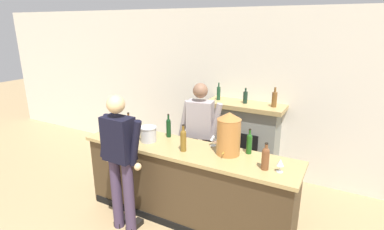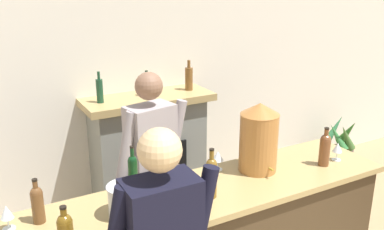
{
  "view_description": "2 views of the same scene",
  "coord_description": "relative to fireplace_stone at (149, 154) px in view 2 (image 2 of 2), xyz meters",
  "views": [
    {
      "loc": [
        1.63,
        -0.39,
        2.51
      ],
      "look_at": [
        -0.27,
        3.09,
        1.29
      ],
      "focal_mm": 28.0,
      "sensor_mm": 36.0,
      "label": 1
    },
    {
      "loc": [
        -1.4,
        0.4,
        2.4
      ],
      "look_at": [
        0.12,
        3.14,
        1.36
      ],
      "focal_mm": 40.0,
      "sensor_mm": 36.0,
      "label": 2
    }
  ],
  "objects": [
    {
      "name": "person_bartender",
      "position": [
        -0.36,
        -0.91,
        0.3
      ],
      "size": [
        0.65,
        0.36,
        1.72
      ],
      "color": "#291E2D",
      "rests_on": "ground_plane"
    },
    {
      "name": "wine_bottle_merlot_tall",
      "position": [
        0.49,
        -1.28,
        0.5
      ],
      "size": [
        0.07,
        0.07,
        0.31
      ],
      "color": "#1B5318",
      "rests_on": "bar_counter"
    },
    {
      "name": "wine_bottle_burgundy_dark",
      "position": [
        -0.66,
        -1.28,
        0.5
      ],
      "size": [
        0.06,
        0.06,
        0.33
      ],
      "color": "#0E3315",
      "rests_on": "bar_counter"
    },
    {
      "name": "wine_glass_mid_counter",
      "position": [
        0.92,
        -1.58,
        0.46
      ],
      "size": [
        0.08,
        0.08,
        0.15
      ],
      "color": "silver",
      "rests_on": "bar_counter"
    },
    {
      "name": "fireplace_stone",
      "position": [
        0.0,
        0.0,
        0.0
      ],
      "size": [
        1.27,
        0.52,
        1.58
      ],
      "color": "gray",
      "rests_on": "ground_plane"
    },
    {
      "name": "wine_glass_front_left",
      "position": [
        -1.45,
        -1.35,
        0.46
      ],
      "size": [
        0.07,
        0.07,
        0.15
      ],
      "color": "silver",
      "rests_on": "bar_counter"
    },
    {
      "name": "wine_bottle_cabernet_heavy",
      "position": [
        -0.24,
        -1.59,
        0.51
      ],
      "size": [
        0.07,
        0.07,
        0.34
      ],
      "color": "brown",
      "rests_on": "bar_counter"
    },
    {
      "name": "wine_bottle_chardonnay_pale",
      "position": [
        -1.28,
        -1.36,
        0.48
      ],
      "size": [
        0.07,
        0.07,
        0.28
      ],
      "color": "brown",
      "rests_on": "bar_counter"
    },
    {
      "name": "wall_back_panel",
      "position": [
        -0.16,
        0.26,
        0.73
      ],
      "size": [
        12.0,
        0.07,
        2.75
      ],
      "color": "silver",
      "rests_on": "ground_plane"
    },
    {
      "name": "copper_dispenser",
      "position": [
        0.27,
        -1.41,
        0.62
      ],
      "size": [
        0.29,
        0.32,
        0.52
      ],
      "color": "#B07136",
      "rests_on": "bar_counter"
    },
    {
      "name": "ice_bucket_steel",
      "position": [
        -0.81,
        -1.54,
        0.46
      ],
      "size": [
        0.22,
        0.22,
        0.2
      ],
      "color": "silver",
      "rests_on": "bar_counter"
    },
    {
      "name": "wine_glass_front_right",
      "position": [
        0.01,
        -1.27,
        0.46
      ],
      "size": [
        0.09,
        0.09,
        0.15
      ],
      "color": "silver",
      "rests_on": "bar_counter"
    },
    {
      "name": "potted_plant_corner",
      "position": [
        2.59,
        -0.18,
        -0.38
      ],
      "size": [
        0.4,
        0.4,
        0.67
      ],
      "color": "#4D3E39",
      "rests_on": "ground_plane"
    },
    {
      "name": "wine_bottle_rose_blush",
      "position": [
        0.77,
        -1.59,
        0.5
      ],
      "size": [
        0.08,
        0.08,
        0.3
      ],
      "color": "brown",
      "rests_on": "bar_counter"
    }
  ]
}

